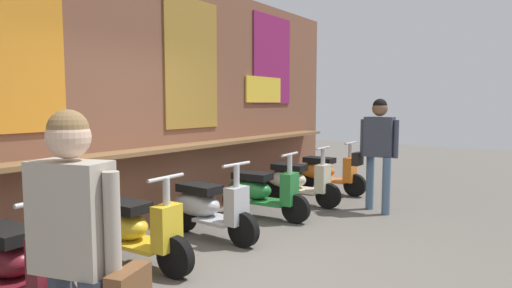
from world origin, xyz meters
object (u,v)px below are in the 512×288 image
object	(u,v)px
scooter_silver	(207,206)
scooter_green	(259,191)
scooter_orange	(325,172)
scooter_cream	(296,181)
scooter_yellow	(132,228)
shopper_with_handbag	(378,143)
scooter_maroon	(15,262)
shopper_browsing	(75,237)

from	to	relation	value
scooter_silver	scooter_green	size ratio (longest dim) A/B	1.00
scooter_green	scooter_orange	xyz separation A→B (m)	(2.13, 0.00, 0.00)
scooter_green	scooter_cream	world-z (taller)	same
scooter_yellow	scooter_orange	size ratio (longest dim) A/B	1.00
scooter_yellow	scooter_green	world-z (taller)	same
scooter_silver	shopper_with_handbag	size ratio (longest dim) A/B	0.82
scooter_maroon	scooter_green	size ratio (longest dim) A/B	1.00
scooter_green	scooter_orange	bearing A→B (deg)	85.54
shopper_browsing	scooter_orange	bearing A→B (deg)	-2.62
scooter_cream	shopper_with_handbag	distance (m)	1.45
scooter_silver	shopper_with_handbag	distance (m)	2.84
scooter_silver	scooter_yellow	bearing A→B (deg)	-87.35
scooter_green	scooter_orange	world-z (taller)	same
scooter_maroon	shopper_browsing	bearing A→B (deg)	-17.16
scooter_cream	scooter_silver	bearing A→B (deg)	-91.72
scooter_silver	shopper_browsing	bearing A→B (deg)	-57.92
scooter_orange	shopper_browsing	world-z (taller)	shopper_browsing
shopper_with_handbag	scooter_green	bearing A→B (deg)	-44.58
scooter_silver	shopper_with_handbag	world-z (taller)	shopper_with_handbag
scooter_green	shopper_browsing	size ratio (longest dim) A/B	0.87
shopper_with_handbag	shopper_browsing	xyz separation A→B (m)	(-5.15, -0.26, -0.08)
scooter_yellow	scooter_green	size ratio (longest dim) A/B	1.00
scooter_silver	scooter_orange	world-z (taller)	same
scooter_cream	shopper_browsing	bearing A→B (deg)	-74.40
scooter_cream	scooter_green	bearing A→B (deg)	-91.71
scooter_green	scooter_cream	bearing A→B (deg)	85.54
scooter_maroon	scooter_orange	size ratio (longest dim) A/B	1.00
scooter_maroon	shopper_with_handbag	distance (m)	4.94
scooter_cream	scooter_orange	world-z (taller)	same
shopper_browsing	shopper_with_handbag	bearing A→B (deg)	-14.07
shopper_with_handbag	scooter_orange	bearing A→B (deg)	-123.65
scooter_maroon	scooter_green	distance (m)	3.42
scooter_yellow	scooter_orange	xyz separation A→B (m)	(4.40, 0.00, 0.00)
scooter_silver	shopper_with_handbag	bearing A→B (deg)	65.39
scooter_maroon	shopper_with_handbag	xyz separation A→B (m)	(4.73, -1.26, 0.66)
scooter_orange	shopper_with_handbag	bearing A→B (deg)	-33.68
scooter_orange	scooter_green	bearing A→B (deg)	-90.76
scooter_orange	scooter_silver	bearing A→B (deg)	-90.76
scooter_maroon	scooter_yellow	bearing A→B (deg)	88.08
scooter_cream	shopper_browsing	distance (m)	5.14
scooter_orange	scooter_maroon	bearing A→B (deg)	-90.76
scooter_yellow	shopper_with_handbag	xyz separation A→B (m)	(3.58, -1.26, 0.66)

